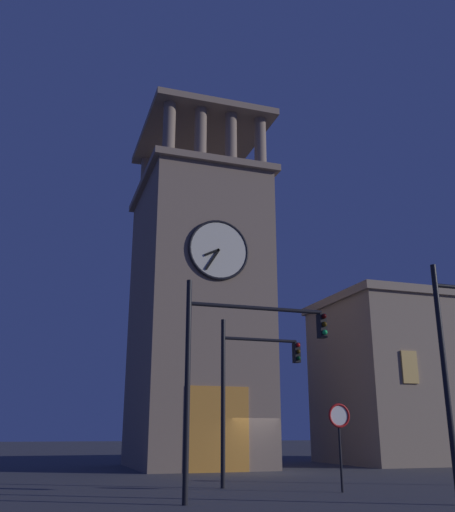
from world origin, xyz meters
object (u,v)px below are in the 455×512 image
object	(u,v)px
clocktower	(197,309)
traffic_signal_near	(248,378)
traffic_signal_mid	(235,354)
no_horn_sign	(339,422)

from	to	relation	value
clocktower	traffic_signal_near	xyz separation A→B (m)	(1.19, 11.85, -5.00)
traffic_signal_mid	no_horn_sign	bearing A→B (deg)	-158.52
clocktower	no_horn_sign	size ratio (longest dim) A/B	8.26
traffic_signal_mid	no_horn_sign	distance (m)	4.84
clocktower	no_horn_sign	world-z (taller)	clocktower
clocktower	traffic_signal_near	world-z (taller)	clocktower
traffic_signal_near	clocktower	bearing A→B (deg)	-95.71
no_horn_sign	traffic_signal_near	bearing A→B (deg)	-48.47
traffic_signal_mid	no_horn_sign	xyz separation A→B (m)	(-4.16, -1.64, -1.85)
clocktower	traffic_signal_near	bearing A→B (deg)	84.29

